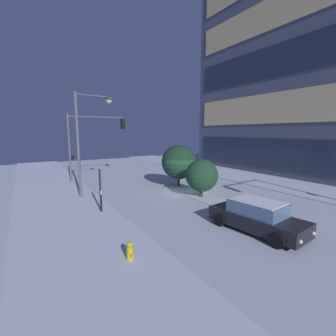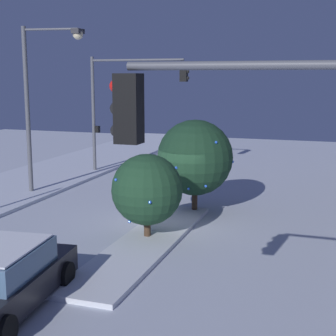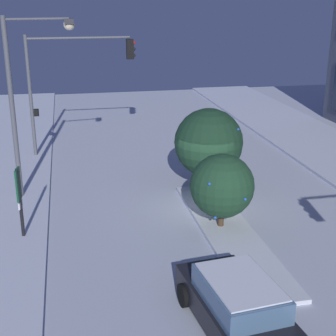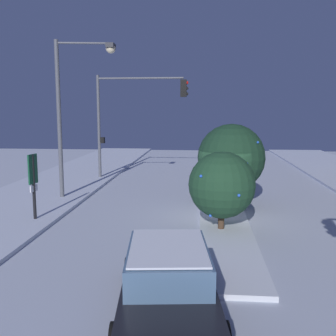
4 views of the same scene
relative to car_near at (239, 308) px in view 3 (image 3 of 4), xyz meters
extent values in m
plane|color=silver|center=(-7.82, 1.35, -0.71)|extent=(52.00, 52.00, 0.00)
cube|color=silver|center=(-5.23, 1.50, -0.64)|extent=(9.00, 1.80, 0.14)
cube|color=black|center=(0.00, 0.00, -0.18)|extent=(4.65, 2.29, 0.66)
cube|color=slate|center=(0.00, 0.00, 0.43)|extent=(2.58, 1.88, 0.60)
cube|color=white|center=(0.00, 0.00, 0.76)|extent=(2.39, 1.76, 0.04)
cylinder|color=black|center=(-1.57, 0.74, -0.38)|extent=(0.68, 0.29, 0.66)
cylinder|color=black|center=(-1.37, -1.06, -0.38)|extent=(0.68, 0.29, 0.66)
cylinder|color=#565960|center=(-15.87, -5.63, 2.43)|extent=(0.18, 0.18, 6.28)
cylinder|color=#565960|center=(-15.87, -3.06, 5.37)|extent=(0.12, 5.13, 0.12)
cube|color=black|center=(-15.87, -0.49, 4.77)|extent=(0.32, 0.36, 1.00)
sphere|color=red|center=(-15.87, -0.30, 5.09)|extent=(0.20, 0.20, 0.20)
sphere|color=black|center=(-15.87, -0.30, 4.77)|extent=(0.20, 0.20, 0.20)
sphere|color=black|center=(-15.87, -0.30, 4.45)|extent=(0.20, 0.20, 0.20)
cube|color=black|center=(-15.87, -5.41, 1.69)|extent=(0.20, 0.24, 0.36)
cylinder|color=#565960|center=(-10.19, -5.97, 2.97)|extent=(0.20, 0.20, 7.37)
cylinder|color=#565960|center=(-10.37, -4.76, 6.51)|extent=(0.46, 2.43, 0.10)
cube|color=#333338|center=(-10.55, -3.56, 6.41)|extent=(0.56, 0.36, 0.20)
sphere|color=#F9E5B2|center=(-10.55, -3.56, 6.28)|extent=(0.44, 0.44, 0.44)
cylinder|color=black|center=(-6.35, -5.63, 0.59)|extent=(0.12, 0.12, 2.60)
cube|color=#144C2D|center=(-6.35, -5.63, 1.33)|extent=(0.55, 0.14, 1.11)
cube|color=white|center=(-6.35, -5.63, 0.60)|extent=(0.44, 0.11, 0.24)
cylinder|color=#473323|center=(-5.73, 1.35, -0.36)|extent=(0.22, 0.22, 0.71)
sphere|color=#1E4228|center=(-5.73, 1.35, 0.97)|extent=(2.30, 2.30, 2.30)
sphere|color=blue|center=(-5.86, 0.76, -0.02)|extent=(0.10, 0.10, 0.10)
sphere|color=blue|center=(-6.08, 2.21, 1.66)|extent=(0.10, 0.10, 0.10)
sphere|color=blue|center=(-4.92, 0.63, 1.40)|extent=(0.10, 0.10, 0.10)
sphere|color=blue|center=(-6.77, 0.86, 0.79)|extent=(0.10, 0.10, 0.10)
sphere|color=blue|center=(-4.69, 1.84, 0.84)|extent=(0.10, 0.10, 0.10)
sphere|color=blue|center=(-5.18, 0.96, 0.02)|extent=(0.10, 0.10, 0.10)
cylinder|color=#473323|center=(-9.43, 1.91, -0.24)|extent=(0.22, 0.22, 0.95)
sphere|color=#193823|center=(-9.43, 1.91, 1.48)|extent=(2.91, 2.91, 2.91)
sphere|color=blue|center=(-8.64, 2.91, 2.21)|extent=(0.10, 0.10, 0.10)
sphere|color=blue|center=(-8.47, 2.59, 0.60)|extent=(0.10, 0.10, 0.10)
sphere|color=blue|center=(-10.77, 1.79, 2.06)|extent=(0.10, 0.10, 0.10)
sphere|color=blue|center=(-9.96, 3.27, 1.30)|extent=(0.10, 0.10, 0.10)
sphere|color=blue|center=(-8.35, 1.98, 0.48)|extent=(0.10, 0.10, 0.10)
sphere|color=blue|center=(-10.50, 0.91, 1.55)|extent=(0.10, 0.10, 0.10)
camera|label=1|loc=(6.96, -9.31, 4.02)|focal=25.35mm
camera|label=2|loc=(9.09, 7.02, 4.56)|focal=54.24mm
camera|label=3|loc=(9.86, -3.85, 7.30)|focal=52.85mm
camera|label=4|loc=(7.63, 0.68, 3.52)|focal=42.07mm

